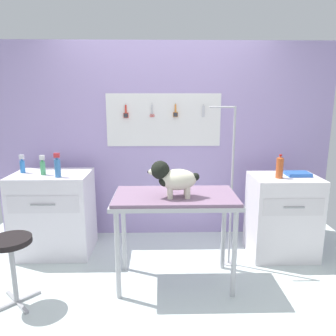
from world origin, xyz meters
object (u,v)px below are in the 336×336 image
(grooming_table, at_px, (175,204))
(soda_bottle, at_px, (280,167))
(grooming_arm, at_px, (230,194))
(stool, at_px, (11,251))
(cabinet_right, at_px, (282,216))
(counter_left, at_px, (54,213))
(dog, at_px, (173,178))
(detangler_spray, at_px, (43,167))

(grooming_table, relative_size, soda_bottle, 4.50)
(grooming_arm, relative_size, stool, 2.74)
(grooming_arm, bearing_deg, cabinet_right, 18.34)
(grooming_arm, xyz_separation_m, soda_bottle, (0.52, 0.14, 0.24))
(grooming_arm, bearing_deg, grooming_table, -150.63)
(grooming_table, relative_size, counter_left, 1.23)
(grooming_table, bearing_deg, dog, -107.69)
(dog, bearing_deg, stool, -170.50)
(grooming_arm, xyz_separation_m, counter_left, (-1.84, 0.32, -0.30))
(dog, relative_size, detangler_spray, 2.15)
(counter_left, distance_m, soda_bottle, 2.43)
(grooming_table, xyz_separation_m, grooming_arm, (0.56, 0.31, -0.01))
(detangler_spray, relative_size, soda_bottle, 0.84)
(cabinet_right, height_order, soda_bottle, soda_bottle)
(dog, height_order, counter_left, dog)
(detangler_spray, bearing_deg, stool, -89.02)
(grooming_table, height_order, soda_bottle, soda_bottle)
(cabinet_right, distance_m, stool, 2.62)
(grooming_arm, height_order, stool, grooming_arm)
(dog, bearing_deg, counter_left, 150.70)
(grooming_arm, height_order, soda_bottle, grooming_arm)
(dog, xyz_separation_m, detangler_spray, (-1.32, 0.65, -0.04))
(cabinet_right, relative_size, detangler_spray, 4.27)
(grooming_table, distance_m, counter_left, 1.47)
(dog, height_order, soda_bottle, dog)
(grooming_table, height_order, stool, grooming_table)
(counter_left, distance_m, detangler_spray, 0.54)
(detangler_spray, bearing_deg, counter_left, 47.62)
(soda_bottle, bearing_deg, detangler_spray, 177.03)
(dog, xyz_separation_m, counter_left, (-1.26, 0.71, -0.57))
(dog, relative_size, soda_bottle, 1.81)
(grooming_table, height_order, detangler_spray, detangler_spray)
(grooming_table, height_order, counter_left, counter_left)
(counter_left, relative_size, stool, 1.53)
(cabinet_right, bearing_deg, dog, -153.65)
(grooming_arm, distance_m, stool, 2.00)
(counter_left, xyz_separation_m, detangler_spray, (-0.05, -0.06, 0.53))
(grooming_table, bearing_deg, soda_bottle, 22.69)
(counter_left, height_order, stool, counter_left)
(cabinet_right, distance_m, detangler_spray, 2.57)
(grooming_arm, bearing_deg, stool, -162.17)
(counter_left, bearing_deg, dog, -29.30)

